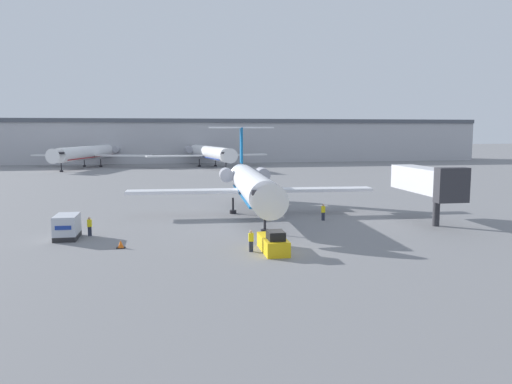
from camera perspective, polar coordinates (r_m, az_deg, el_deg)
ground_plane at (r=40.33m, az=2.82°, el=-6.95°), size 600.00×600.00×0.00m
terminal_building at (r=158.44m, az=-6.80°, el=5.87°), size 180.00×16.80×13.29m
airplane_main at (r=57.93m, az=-0.50°, el=0.90°), size 28.78×28.65×10.27m
pushback_tug at (r=40.51m, az=1.98°, el=-5.85°), size 1.83×4.75×1.90m
luggage_cart at (r=48.25m, az=-20.80°, el=-3.75°), size 1.96×3.32×2.20m
worker_near_tug at (r=40.45m, az=-0.57°, el=-5.54°), size 0.40×0.25×1.77m
worker_by_wing at (r=54.82m, az=7.69°, el=-2.24°), size 0.40×0.26×1.83m
worker_on_apron at (r=48.92m, az=-18.49°, el=-3.70°), size 0.40×0.25×1.79m
traffic_cone_left at (r=43.29m, az=-15.20°, el=-5.78°), size 0.71×0.71×0.67m
airplane_parked_far_left at (r=135.61m, az=-5.45°, el=4.51°), size 33.31×38.63×10.71m
airplane_parked_far_right at (r=140.96m, az=-18.43°, el=4.30°), size 32.32×38.44×10.78m
jet_bridge at (r=55.79m, az=18.98°, el=1.20°), size 3.20×11.24×6.19m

